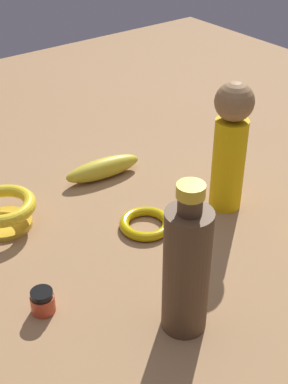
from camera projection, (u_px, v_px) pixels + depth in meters
The scene contains 7 objects.
ground at pixel (144, 217), 1.04m from camera, with size 2.00×2.00×0.00m, color #936D47.
person_figure_adult at pixel (230, 144), 1.00m from camera, with size 0.09×0.09×0.26m.
bowl at pixel (3, 209), 0.99m from camera, with size 0.12×0.12×0.06m.
banana at pixel (103, 168), 1.15m from camera, with size 0.17×0.04×0.04m, color gold.
bottle_tall at pixel (186, 268), 0.75m from camera, with size 0.07×0.07×0.25m.
nail_polish_jar at pixel (43, 301), 0.82m from camera, with size 0.04×0.04×0.04m.
bangle at pixel (146, 224), 1.00m from camera, with size 0.10×0.10×0.02m, color #C0A109.
Camera 1 is at (-0.67, 0.51, 0.61)m, focal length 50.45 mm.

